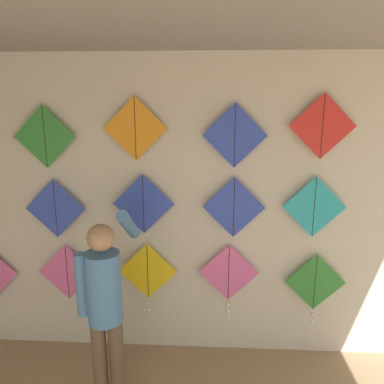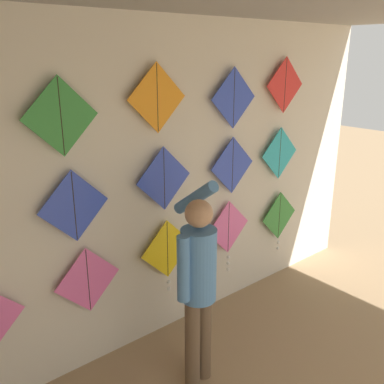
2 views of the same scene
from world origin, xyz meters
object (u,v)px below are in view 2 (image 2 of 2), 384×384
kite_12 (157,98)px  kite_13 (234,98)px  kite_2 (167,252)px  kite_4 (279,218)px  shopkeeper (197,277)px  kite_11 (61,117)px  kite_6 (74,206)px  kite_7 (164,179)px  kite_9 (280,153)px  kite_1 (88,280)px  kite_8 (232,165)px  kite_3 (228,231)px  kite_14 (285,85)px

kite_12 → kite_13: (0.85, 0.00, -0.05)m
kite_2 → kite_4: size_ratio=1.00×
shopkeeper → kite_11: size_ratio=2.95×
shopkeeper → kite_6: 1.05m
kite_6 → kite_11: bearing=180.0°
shopkeeper → kite_4: size_ratio=2.36×
kite_7 → kite_12: kite_12 is taller
kite_7 → kite_9: size_ratio=1.00×
kite_1 → kite_2: kite_2 is taller
kite_1 → kite_6: bearing=180.0°
kite_4 → kite_8: kite_8 is taller
shopkeeper → kite_12: 1.42m
kite_3 → kite_9: 1.00m
kite_3 → kite_9: size_ratio=1.38×
kite_8 → kite_4: bearing=-0.1°
shopkeeper → kite_11: bearing=126.6°
kite_1 → kite_7: 1.02m
kite_7 → kite_4: bearing=-0.0°
kite_9 → kite_12: kite_12 is taller
shopkeeper → kite_8: (1.00, 0.67, 0.56)m
kite_4 → kite_8: bearing=179.9°
kite_7 → kite_9: 1.51m
kite_3 → kite_9: bearing=0.1°
kite_1 → kite_14: 2.67m
kite_2 → shopkeeper: bearing=-107.8°
kite_1 → kite_13: size_ratio=1.00×
kite_2 → kite_6: 1.04m
kite_1 → kite_3: (1.53, -0.00, -0.00)m
kite_6 → kite_7: bearing=0.0°
kite_13 → kite_14: size_ratio=1.00×
kite_3 → kite_13: 1.31m
kite_8 → kite_14: bearing=0.0°
shopkeeper → kite_2: bearing=64.2°
kite_4 → kite_14: kite_14 is taller
shopkeeper → kite_12: bearing=69.8°
shopkeeper → kite_9: size_ratio=2.95×
kite_12 → kite_11: bearing=180.0°
kite_2 → kite_12: 1.35m
kite_2 → kite_9: size_ratio=1.25×
kite_2 → kite_14: kite_14 is taller
shopkeeper → kite_2: 0.71m
kite_2 → kite_8: 1.03m
kite_6 → kite_14: size_ratio=1.00×
shopkeeper → kite_8: kite_8 is taller
kite_1 → kite_4: (2.33, -0.00, -0.06)m
kite_4 → kite_11: 2.77m
kite_1 → kite_11: bearing=180.0°
kite_2 → kite_4: kite_2 is taller
kite_1 → kite_6: kite_6 is taller
kite_9 → kite_13: kite_13 is taller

